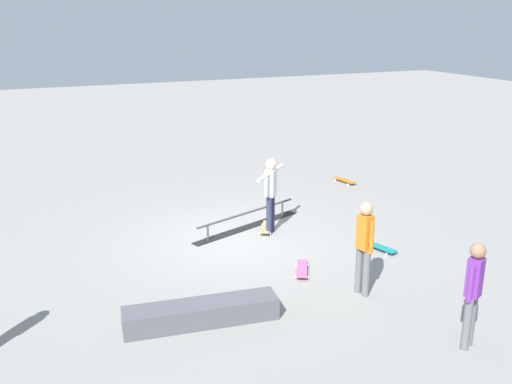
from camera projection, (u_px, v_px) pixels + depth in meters
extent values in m
plane|color=gray|center=(238.00, 240.00, 12.30)|extent=(60.00, 60.00, 0.00)
cube|color=black|center=(247.00, 227.00, 13.01)|extent=(2.95, 1.25, 0.01)
cylinder|color=#47474C|center=(282.00, 209.00, 13.72)|extent=(0.04, 0.04, 0.36)
cylinder|color=#47474C|center=(208.00, 233.00, 12.20)|extent=(0.04, 0.04, 0.36)
cylinder|color=#47474C|center=(247.00, 213.00, 12.91)|extent=(2.73, 1.02, 0.05)
cube|color=#595960|center=(201.00, 313.00, 8.93)|extent=(2.49, 0.80, 0.36)
cylinder|color=#2D3351|center=(272.00, 213.00, 12.66)|extent=(0.18, 0.18, 0.86)
cylinder|color=#2D3351|center=(269.00, 216.00, 12.51)|extent=(0.18, 0.18, 0.86)
cube|color=white|center=(271.00, 183.00, 12.36)|extent=(0.30, 0.30, 0.61)
sphere|color=beige|center=(271.00, 164.00, 12.24)|extent=(0.23, 0.23, 0.23)
cylinder|color=white|center=(278.00, 168.00, 12.64)|extent=(0.47, 0.45, 0.08)
cylinder|color=white|center=(264.00, 177.00, 11.94)|extent=(0.47, 0.45, 0.08)
cube|color=tan|center=(266.00, 227.00, 12.83)|extent=(0.57, 0.79, 0.02)
cylinder|color=white|center=(262.00, 225.00, 13.12)|extent=(0.05, 0.06, 0.05)
cylinder|color=white|center=(272.00, 225.00, 13.09)|extent=(0.05, 0.06, 0.05)
cylinder|color=white|center=(260.00, 233.00, 12.60)|extent=(0.05, 0.06, 0.05)
cylinder|color=white|center=(270.00, 234.00, 12.57)|extent=(0.05, 0.06, 0.05)
cylinder|color=slate|center=(471.00, 319.00, 8.29)|extent=(0.16, 0.16, 0.83)
cylinder|color=slate|center=(467.00, 324.00, 8.17)|extent=(0.16, 0.16, 0.83)
cube|color=purple|center=(475.00, 277.00, 8.01)|extent=(0.28, 0.27, 0.59)
sphere|color=#A87A56|center=(478.00, 251.00, 7.89)|extent=(0.22, 0.22, 0.22)
cylinder|color=purple|center=(478.00, 277.00, 8.14)|extent=(0.10, 0.10, 0.55)
cylinder|color=purple|center=(470.00, 284.00, 7.92)|extent=(0.10, 0.10, 0.55)
cylinder|color=slate|center=(359.00, 270.00, 9.87)|extent=(0.15, 0.15, 0.86)
cylinder|color=slate|center=(366.00, 273.00, 9.74)|extent=(0.15, 0.15, 0.86)
cube|color=orange|center=(365.00, 232.00, 9.58)|extent=(0.24, 0.26, 0.61)
sphere|color=tan|center=(366.00, 209.00, 9.46)|extent=(0.23, 0.23, 0.23)
cylinder|color=orange|center=(358.00, 232.00, 9.72)|extent=(0.09, 0.09, 0.57)
cylinder|color=orange|center=(372.00, 238.00, 9.49)|extent=(0.09, 0.09, 0.57)
cube|color=teal|center=(379.00, 246.00, 11.75)|extent=(0.42, 0.82, 0.02)
cylinder|color=white|center=(393.00, 251.00, 11.63)|extent=(0.04, 0.06, 0.05)
cylinder|color=white|center=(386.00, 254.00, 11.49)|extent=(0.04, 0.06, 0.05)
cylinder|color=white|center=(372.00, 244.00, 12.03)|extent=(0.04, 0.06, 0.05)
cylinder|color=white|center=(365.00, 246.00, 11.89)|extent=(0.04, 0.06, 0.05)
cube|color=orange|center=(345.00, 180.00, 16.47)|extent=(0.34, 0.82, 0.02)
cylinder|color=white|center=(354.00, 183.00, 16.33)|extent=(0.04, 0.06, 0.05)
cylinder|color=white|center=(348.00, 185.00, 16.21)|extent=(0.04, 0.06, 0.05)
cylinder|color=white|center=(341.00, 179.00, 16.76)|extent=(0.04, 0.06, 0.05)
cylinder|color=white|center=(335.00, 180.00, 16.63)|extent=(0.04, 0.06, 0.05)
cube|color=#E05993|center=(302.00, 268.00, 10.73)|extent=(0.56, 0.80, 0.02)
cylinder|color=white|center=(296.00, 265.00, 11.02)|extent=(0.05, 0.06, 0.05)
cylinder|color=white|center=(308.00, 265.00, 11.00)|extent=(0.05, 0.06, 0.05)
cylinder|color=white|center=(295.00, 277.00, 10.50)|extent=(0.05, 0.06, 0.05)
cylinder|color=white|center=(308.00, 277.00, 10.48)|extent=(0.05, 0.06, 0.05)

